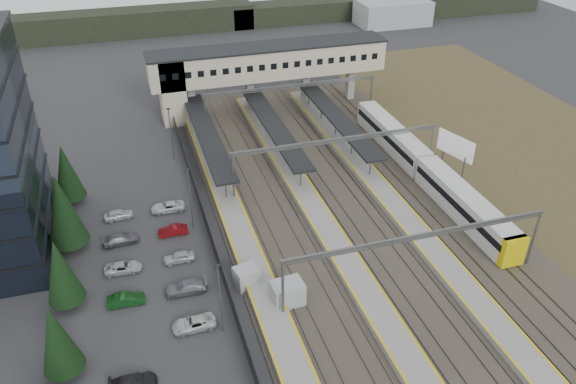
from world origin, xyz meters
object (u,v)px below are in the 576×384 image
object	(u,v)px
relay_cabin_near	(287,294)
relay_cabin_far	(247,277)
billboard	(455,147)
footbridge	(253,66)
train	(425,169)

from	to	relation	value
relay_cabin_near	relay_cabin_far	distance (m)	5.07
relay_cabin_far	billboard	world-z (taller)	billboard
billboard	footbridge	bearing A→B (deg)	126.86
relay_cabin_far	footbridge	distance (m)	46.36
relay_cabin_near	relay_cabin_far	xyz separation A→B (m)	(-3.23, 3.90, -0.20)
relay_cabin_near	billboard	xyz separation A→B (m)	(30.35, 19.31, 2.34)
footbridge	train	distance (m)	35.13
relay_cabin_far	train	bearing A→B (deg)	25.92
relay_cabin_far	footbridge	bearing A→B (deg)	74.92
relay_cabin_far	footbridge	world-z (taller)	footbridge
relay_cabin_far	train	world-z (taller)	train
relay_cabin_far	train	xyz separation A→B (m)	(28.23, 13.72, 0.92)
train	billboard	world-z (taller)	billboard
footbridge	train	world-z (taller)	footbridge
train	relay_cabin_near	bearing A→B (deg)	-144.81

